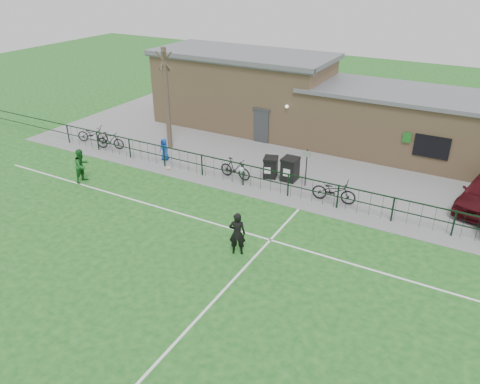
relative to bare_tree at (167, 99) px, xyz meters
The scene contains 19 objects.
ground 13.54m from the bare_tree, 52.70° to the right, with size 90.00×90.00×0.00m, color #185319.
paving_strip 9.05m from the bare_tree, 20.56° to the left, with size 34.00×13.00×0.02m, color slate.
pitch_line_touch 8.96m from the bare_tree, 18.65° to the right, with size 28.00×0.10×0.01m, color white.
pitch_line_mid 10.73m from the bare_tree, 39.09° to the right, with size 28.00×0.10×0.01m, color white.
pitch_line_perp 14.81m from the bare_tree, 46.40° to the right, with size 0.10×16.00×0.01m, color white.
perimeter_fence 8.72m from the bare_tree, 17.35° to the right, with size 28.00×0.10×1.20m, color black.
bare_tree is the anchor object (origin of this frame).
wheelie_bin_left 7.74m from the bare_tree, ahead, with size 0.67×0.77×1.02m, color black.
wheelie_bin_right 8.71m from the bare_tree, ahead, with size 0.76×0.86×1.15m, color black.
sign_post 9.58m from the bare_tree, ahead, with size 0.06×0.06×2.00m, color black.
bicycle_a 5.61m from the bare_tree, 160.85° to the right, with size 0.70×2.00×1.05m, color black.
bicycle_b 4.35m from the bare_tree, 146.37° to the right, with size 0.49×1.73×1.04m, color black.
bicycle_d 6.53m from the bare_tree, 18.94° to the right, with size 0.52×1.84×1.10m, color black.
bicycle_e 11.57m from the bare_tree, 10.00° to the right, with size 0.73×2.10×1.11m, color black.
spectator_child 3.09m from the bare_tree, 61.71° to the right, with size 0.63×0.41×1.28m, color #1344B7.
goalkeeper_kick 12.35m from the bare_tree, 40.64° to the right, with size 1.90×3.29×2.31m.
outfield_player 6.56m from the bare_tree, 99.01° to the right, with size 0.87×0.68×1.78m, color #1B6124.
ball_ground 4.50m from the bare_tree, 54.87° to the right, with size 0.20×0.20×0.20m, color white.
clubhouse 9.34m from the bare_tree, 40.12° to the left, with size 24.25×5.40×4.96m.
Camera 1 is at (8.91, -10.93, 10.52)m, focal length 35.00 mm.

